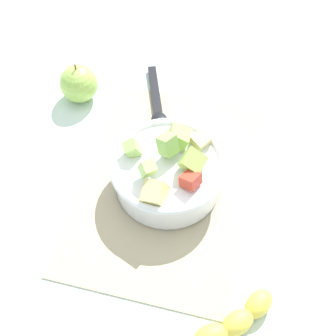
{
  "coord_description": "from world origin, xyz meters",
  "views": [
    {
      "loc": [
        -0.47,
        -0.12,
        0.74
      ],
      "look_at": [
        -0.0,
        -0.01,
        0.06
      ],
      "focal_mm": 49.77,
      "sensor_mm": 36.0,
      "label": 1
    }
  ],
  "objects_px": {
    "serving_spoon": "(158,109)",
    "salad_bowl": "(168,171)",
    "banana_whole": "(236,321)",
    "whole_apple": "(79,83)"
  },
  "relations": [
    {
      "from": "salad_bowl",
      "to": "whole_apple",
      "type": "xyz_separation_m",
      "value": [
        0.18,
        0.24,
        -0.01
      ]
    },
    {
      "from": "salad_bowl",
      "to": "banana_whole",
      "type": "relative_size",
      "value": 1.63
    },
    {
      "from": "serving_spoon",
      "to": "banana_whole",
      "type": "xyz_separation_m",
      "value": [
        -0.4,
        -0.23,
        0.01
      ]
    },
    {
      "from": "banana_whole",
      "to": "serving_spoon",
      "type": "bearing_deg",
      "value": 29.76
    },
    {
      "from": "serving_spoon",
      "to": "salad_bowl",
      "type": "bearing_deg",
      "value": -159.29
    },
    {
      "from": "salad_bowl",
      "to": "whole_apple",
      "type": "height_order",
      "value": "salad_bowl"
    },
    {
      "from": "banana_whole",
      "to": "whole_apple",
      "type": "bearing_deg",
      "value": 44.7
    },
    {
      "from": "serving_spoon",
      "to": "whole_apple",
      "type": "relative_size",
      "value": 2.08
    },
    {
      "from": "salad_bowl",
      "to": "banana_whole",
      "type": "bearing_deg",
      "value": -144.24
    },
    {
      "from": "salad_bowl",
      "to": "banana_whole",
      "type": "height_order",
      "value": "salad_bowl"
    }
  ]
}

